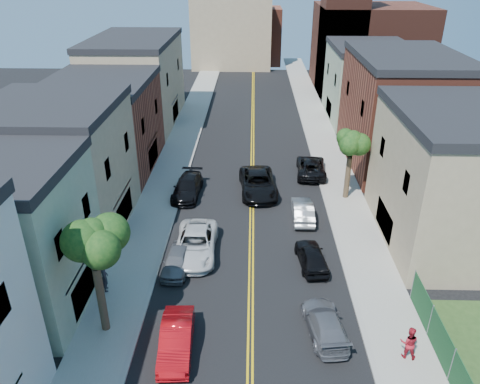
# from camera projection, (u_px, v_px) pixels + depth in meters

# --- Properties ---
(sidewalk_left) EXTENTS (3.20, 100.00, 0.15)m
(sidewalk_left) POSITION_uv_depth(u_px,v_px,m) (177.00, 151.00, 48.59)
(sidewalk_left) COLOR gray
(sidewalk_left) RESTS_ON ground
(sidewalk_right) EXTENTS (3.20, 100.00, 0.15)m
(sidewalk_right) POSITION_uv_depth(u_px,v_px,m) (328.00, 153.00, 48.20)
(sidewalk_right) COLOR gray
(sidewalk_right) RESTS_ON ground
(curb_left) EXTENTS (0.30, 100.00, 0.15)m
(curb_left) POSITION_uv_depth(u_px,v_px,m) (194.00, 152.00, 48.55)
(curb_left) COLOR gray
(curb_left) RESTS_ON ground
(curb_right) EXTENTS (0.30, 100.00, 0.15)m
(curb_right) POSITION_uv_depth(u_px,v_px,m) (312.00, 153.00, 48.24)
(curb_right) COLOR gray
(curb_right) RESTS_ON ground
(bldg_left_tan_near) EXTENTS (9.00, 10.00, 9.00)m
(bldg_left_tan_near) POSITION_uv_depth(u_px,v_px,m) (58.00, 171.00, 33.37)
(bldg_left_tan_near) COLOR #998466
(bldg_left_tan_near) RESTS_ON ground
(bldg_left_brick) EXTENTS (9.00, 12.00, 8.00)m
(bldg_left_brick) POSITION_uv_depth(u_px,v_px,m) (103.00, 128.00, 43.40)
(bldg_left_brick) COLOR brown
(bldg_left_brick) RESTS_ON ground
(bldg_left_tan_far) EXTENTS (9.00, 16.00, 9.50)m
(bldg_left_tan_far) POSITION_uv_depth(u_px,v_px,m) (136.00, 83.00, 55.54)
(bldg_left_tan_far) COLOR #998466
(bldg_left_tan_far) RESTS_ON ground
(bldg_right_tan) EXTENTS (9.00, 12.00, 9.00)m
(bldg_right_tan) POSITION_uv_depth(u_px,v_px,m) (456.00, 182.00, 31.78)
(bldg_right_tan) COLOR #998466
(bldg_right_tan) RESTS_ON ground
(bldg_right_brick) EXTENTS (9.00, 14.00, 10.00)m
(bldg_right_brick) POSITION_uv_depth(u_px,v_px,m) (400.00, 113.00, 44.03)
(bldg_right_brick) COLOR brown
(bldg_right_brick) RESTS_ON ground
(bldg_right_palegrn) EXTENTS (9.00, 12.00, 8.50)m
(bldg_right_palegrn) POSITION_uv_depth(u_px,v_px,m) (367.00, 85.00, 56.84)
(bldg_right_palegrn) COLOR gray
(bldg_right_palegrn) RESTS_ON ground
(church) EXTENTS (16.20, 14.20, 22.60)m
(church) POSITION_uv_depth(u_px,v_px,m) (364.00, 40.00, 68.86)
(church) COLOR #4C2319
(church) RESTS_ON ground
(backdrop_left) EXTENTS (14.00, 8.00, 12.00)m
(backdrop_left) POSITION_uv_depth(u_px,v_px,m) (232.00, 33.00, 83.24)
(backdrop_left) COLOR #998466
(backdrop_left) RESTS_ON ground
(backdrop_center) EXTENTS (10.00, 8.00, 10.00)m
(backdrop_center) POSITION_uv_depth(u_px,v_px,m) (254.00, 36.00, 87.15)
(backdrop_center) COLOR brown
(backdrop_center) RESTS_ON ground
(tree_left_mid) EXTENTS (5.20, 5.20, 9.29)m
(tree_left_mid) POSITION_uv_depth(u_px,v_px,m) (89.00, 227.00, 22.48)
(tree_left_mid) COLOR #3A281D
(tree_left_mid) RESTS_ON sidewalk_left
(tree_right_far) EXTENTS (4.40, 4.40, 8.03)m
(tree_right_far) POSITION_uv_depth(u_px,v_px,m) (353.00, 134.00, 36.71)
(tree_right_far) COLOR #3A281D
(tree_right_far) RESTS_ON sidewalk_right
(red_sedan) EXTENTS (1.85, 4.66, 1.51)m
(red_sedan) POSITION_uv_depth(u_px,v_px,m) (176.00, 339.00, 23.80)
(red_sedan) COLOR #B20B12
(red_sedan) RESTS_ON ground
(white_pickup) EXTENTS (2.80, 5.98, 1.65)m
(white_pickup) POSITION_uv_depth(u_px,v_px,m) (196.00, 244.00, 31.60)
(white_pickup) COLOR silver
(white_pickup) RESTS_ON ground
(grey_car_left) EXTENTS (1.80, 4.06, 1.36)m
(grey_car_left) POSITION_uv_depth(u_px,v_px,m) (177.00, 261.00, 30.10)
(grey_car_left) COLOR #595B61
(grey_car_left) RESTS_ON ground
(black_car_left) EXTENTS (2.46, 5.42, 1.54)m
(black_car_left) POSITION_uv_depth(u_px,v_px,m) (188.00, 187.00, 39.49)
(black_car_left) COLOR black
(black_car_left) RESTS_ON ground
(grey_car_right) EXTENTS (2.42, 4.79, 1.33)m
(grey_car_right) POSITION_uv_depth(u_px,v_px,m) (325.00, 323.00, 24.96)
(grey_car_right) COLOR #5B5C63
(grey_car_right) RESTS_ON ground
(black_car_right) EXTENTS (2.13, 4.34, 1.43)m
(black_car_right) POSITION_uv_depth(u_px,v_px,m) (312.00, 256.00, 30.48)
(black_car_right) COLOR black
(black_car_right) RESTS_ON ground
(silver_car_right) EXTENTS (1.54, 4.38, 1.44)m
(silver_car_right) POSITION_uv_depth(u_px,v_px,m) (303.00, 211.00, 35.94)
(silver_car_right) COLOR #9EA2A5
(silver_car_right) RESTS_ON ground
(dark_car_right_far) EXTENTS (2.90, 5.73, 1.55)m
(dark_car_right_far) POSITION_uv_depth(u_px,v_px,m) (311.00, 167.00, 43.34)
(dark_car_right_far) COLOR black
(dark_car_right_far) RESTS_ON ground
(black_suv_lane) EXTENTS (3.49, 6.62, 1.78)m
(black_suv_lane) POSITION_uv_depth(u_px,v_px,m) (258.00, 183.00, 39.90)
(black_suv_lane) COLOR black
(black_suv_lane) RESTS_ON ground
(pedestrian_left) EXTENTS (0.65, 0.79, 1.87)m
(pedestrian_left) POSITION_uv_depth(u_px,v_px,m) (104.00, 277.00, 27.86)
(pedestrian_left) COLOR #212128
(pedestrian_left) RESTS_ON sidewalk_left
(pedestrian_right) EXTENTS (1.04, 0.90, 1.85)m
(pedestrian_right) POSITION_uv_depth(u_px,v_px,m) (409.00, 343.00, 23.18)
(pedestrian_right) COLOR #A91A28
(pedestrian_right) RESTS_ON sidewalk_right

